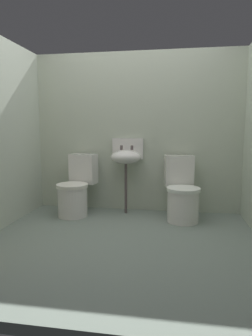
{
  "coord_description": "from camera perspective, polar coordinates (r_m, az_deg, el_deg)",
  "views": [
    {
      "loc": [
        0.5,
        -2.78,
        1.12
      ],
      "look_at": [
        0.0,
        0.29,
        0.7
      ],
      "focal_mm": 31.27,
      "sensor_mm": 36.0,
      "label": 1
    }
  ],
  "objects": [
    {
      "name": "ground_plane",
      "position": [
        3.06,
        -0.9,
        -14.61
      ],
      "size": [
        3.17,
        2.7,
        0.08
      ],
      "primitive_type": "cube",
      "color": "gray"
    },
    {
      "name": "wall_back",
      "position": [
        4.02,
        2.12,
        6.88
      ],
      "size": [
        3.17,
        0.1,
        2.13
      ],
      "primitive_type": "cube",
      "color": "#B7C1AA",
      "rests_on": "ground"
    },
    {
      "name": "toilet_left",
      "position": [
        3.88,
        -9.74,
        -4.3
      ],
      "size": [
        0.49,
        0.65,
        0.78
      ],
      "rotation": [
        0.0,
        0.0,
        2.94
      ],
      "color": "white",
      "rests_on": "ground"
    },
    {
      "name": "toilet_right",
      "position": [
        3.67,
        10.82,
        -5.01
      ],
      "size": [
        0.48,
        0.65,
        0.78
      ],
      "rotation": [
        0.0,
        0.0,
        3.32
      ],
      "color": "white",
      "rests_on": "ground"
    },
    {
      "name": "sink",
      "position": [
        3.84,
        0.04,
        2.23
      ],
      "size": [
        0.42,
        0.35,
        0.99
      ],
      "color": "#564A4A",
      "rests_on": "ground"
    }
  ]
}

